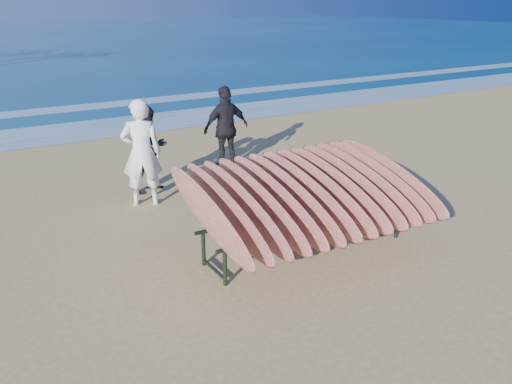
{
  "coord_description": "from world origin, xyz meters",
  "views": [
    {
      "loc": [
        -3.78,
        -5.2,
        3.47
      ],
      "look_at": [
        0.0,
        0.8,
        0.95
      ],
      "focal_mm": 38.0,
      "sensor_mm": 36.0,
      "label": 1
    }
  ],
  "objects_px": {
    "person_white": "(142,153)",
    "surfboard_rack": "(307,194)",
    "person_dark_b": "(226,128)",
    "person_dark_a": "(150,150)"
  },
  "relations": [
    {
      "from": "surfboard_rack",
      "to": "person_dark_b",
      "type": "xyz_separation_m",
      "value": [
        1.04,
        4.19,
        0.01
      ]
    },
    {
      "from": "person_white",
      "to": "person_dark_a",
      "type": "distance_m",
      "value": 0.72
    },
    {
      "from": "person_white",
      "to": "person_dark_a",
      "type": "relative_size",
      "value": 1.16
    },
    {
      "from": "surfboard_rack",
      "to": "person_white",
      "type": "height_order",
      "value": "person_white"
    },
    {
      "from": "surfboard_rack",
      "to": "person_dark_b",
      "type": "relative_size",
      "value": 1.82
    },
    {
      "from": "surfboard_rack",
      "to": "person_white",
      "type": "distance_m",
      "value": 3.33
    },
    {
      "from": "person_white",
      "to": "person_dark_b",
      "type": "relative_size",
      "value": 1.07
    },
    {
      "from": "person_white",
      "to": "surfboard_rack",
      "type": "bearing_deg",
      "value": 135.04
    },
    {
      "from": "person_dark_a",
      "to": "surfboard_rack",
      "type": "bearing_deg",
      "value": -95.62
    },
    {
      "from": "person_dark_a",
      "to": "person_white",
      "type": "bearing_deg",
      "value": -141.87
    }
  ]
}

